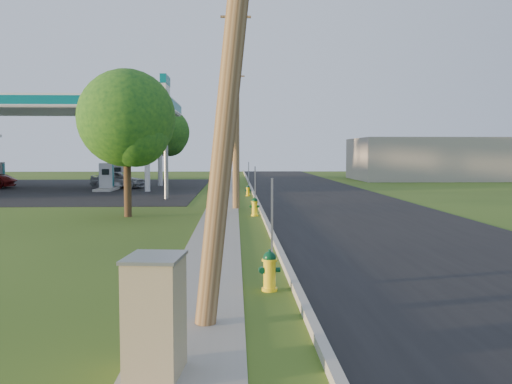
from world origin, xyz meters
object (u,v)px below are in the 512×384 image
at_px(fuel_pump_ne, 106,180).
at_px(car_silver, 118,179).
at_px(tree_lot, 166,134).
at_px(utility_pole_mid, 236,102).
at_px(utility_pole_near, 237,2).
at_px(hydrant_near, 270,271).
at_px(fuel_pump_se, 118,178).
at_px(utility_cabinet, 155,316).
at_px(price_pylon, 165,102).
at_px(utility_pole_far, 236,124).
at_px(hydrant_mid, 255,207).
at_px(hydrant_far, 248,191).
at_px(tree_verge, 129,122).

relative_size(fuel_pump_ne, car_silver, 0.82).
bearing_deg(tree_lot, utility_pole_mid, -76.44).
bearing_deg(utility_pole_near, tree_lot, 98.15).
distance_m(fuel_pump_ne, hydrant_near, 30.42).
height_order(fuel_pump_se, utility_cabinet, fuel_pump_se).
relative_size(price_pylon, tree_lot, 1.02).
distance_m(utility_pole_far, utility_cabinet, 38.18).
height_order(fuel_pump_ne, utility_cabinet, fuel_pump_ne).
distance_m(utility_pole_near, tree_lot, 44.78).
distance_m(hydrant_near, car_silver, 32.65).
xyz_separation_m(utility_pole_mid, hydrant_near, (0.61, -15.90, -4.57)).
height_order(utility_pole_mid, hydrant_mid, utility_pole_mid).
bearing_deg(hydrant_far, fuel_pump_se, 136.14).
xyz_separation_m(fuel_pump_ne, utility_cabinet, (7.93, -32.95, -0.01)).
relative_size(tree_verge, utility_cabinet, 4.20).
height_order(utility_pole_mid, hydrant_far, utility_pole_mid).
xyz_separation_m(price_pylon, car_silver, (-4.72, 9.92, -4.77)).
distance_m(utility_pole_far, fuel_pump_se, 9.84).
relative_size(hydrant_far, utility_cabinet, 0.47).
distance_m(utility_pole_near, utility_pole_mid, 18.00).
height_order(utility_pole_far, fuel_pump_ne, utility_pole_far).
relative_size(utility_pole_near, hydrant_far, 14.15).
xyz_separation_m(utility_pole_mid, hydrant_mid, (0.76, -3.13, -4.57)).
bearing_deg(fuel_pump_se, price_pylon, -66.50).
xyz_separation_m(utility_pole_near, tree_verge, (-4.32, 14.74, -0.96)).
height_order(utility_pole_far, hydrant_mid, utility_pole_far).
bearing_deg(utility_pole_mid, hydrant_far, 84.66).
bearing_deg(price_pylon, car_silver, 115.44).
xyz_separation_m(fuel_pump_se, tree_verge, (4.58, -20.26, 3.13)).
distance_m(utility_pole_far, tree_lot, 10.48).
xyz_separation_m(hydrant_far, car_silver, (-9.34, 7.67, 0.34)).
height_order(price_pylon, hydrant_far, price_pylon).
xyz_separation_m(hydrant_mid, hydrant_far, (-0.03, 10.88, -0.06)).
relative_size(price_pylon, hydrant_near, 8.63).
relative_size(utility_pole_far, car_silver, 2.43).
relative_size(hydrant_mid, car_silver, 0.20).
distance_m(tree_lot, utility_cabinet, 46.72).
bearing_deg(hydrant_mid, fuel_pump_se, 115.63).
height_order(utility_pole_near, utility_cabinet, utility_pole_near).
bearing_deg(hydrant_mid, fuel_pump_ne, 120.91).
bearing_deg(fuel_pump_se, utility_pole_mid, -62.37).
relative_size(tree_verge, hydrant_mid, 7.57).
bearing_deg(utility_pole_near, utility_cabinet, -116.52).
relative_size(hydrant_mid, utility_cabinet, 0.55).
bearing_deg(utility_cabinet, hydrant_mid, 84.13).
distance_m(utility_pole_near, fuel_pump_se, 36.34).
height_order(fuel_pump_se, hydrant_mid, fuel_pump_se).
bearing_deg(utility_pole_far, utility_pole_near, -90.00).
xyz_separation_m(utility_pole_mid, tree_lot, (-6.35, 26.32, -0.65)).
bearing_deg(car_silver, price_pylon, -140.50).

